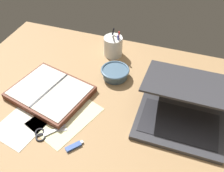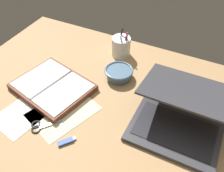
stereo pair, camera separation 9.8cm
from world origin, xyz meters
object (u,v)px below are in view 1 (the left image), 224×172
at_px(scissors, 44,134).
at_px(laptop, 182,110).
at_px(pen_cup, 113,46).
at_px(planner, 50,92).
at_px(bowl, 114,72).

bearing_deg(scissors, laptop, -12.16).
height_order(pen_cup, planner, pen_cup).
relative_size(pen_cup, scissors, 1.28).
relative_size(bowl, planner, 0.36).
height_order(bowl, scissors, bowl).
bearing_deg(bowl, pen_cup, 110.32).
height_order(laptop, bowl, laptop).
height_order(planner, scissors, planner).
bearing_deg(planner, scissors, -54.81).
bearing_deg(laptop, scissors, -153.07).
height_order(laptop, scissors, laptop).
bearing_deg(laptop, planner, -175.09).
distance_m(pen_cup, planner, 0.41).
bearing_deg(pen_cup, scissors, -98.73).
distance_m(bowl, planner, 0.31).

